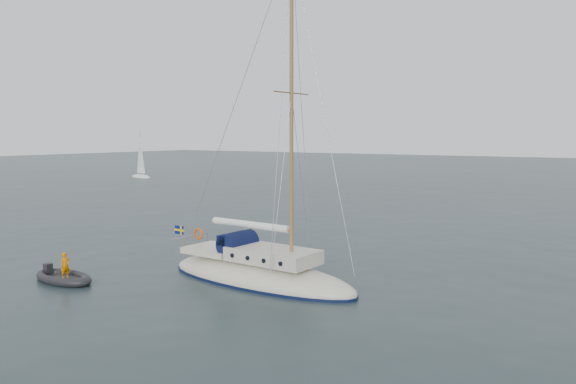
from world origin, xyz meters
The scene contains 5 objects.
ground centered at (0.00, 0.00, 0.00)m, with size 300.00×300.00×0.00m, color black.
sailboat centered at (-0.34, -2.25, 1.12)m, with size 10.41×3.11×14.82m.
dinghy centered at (-4.36, 2.29, 0.17)m, with size 2.64×1.19×0.38m.
rib centered at (-7.70, -7.00, 0.21)m, with size 3.43×1.56×1.35m.
distant_yacht_a centered at (-51.10, 36.73, 3.03)m, with size 5.35×2.85×7.08m.
Camera 1 is at (14.11, -21.96, 6.54)m, focal length 35.00 mm.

